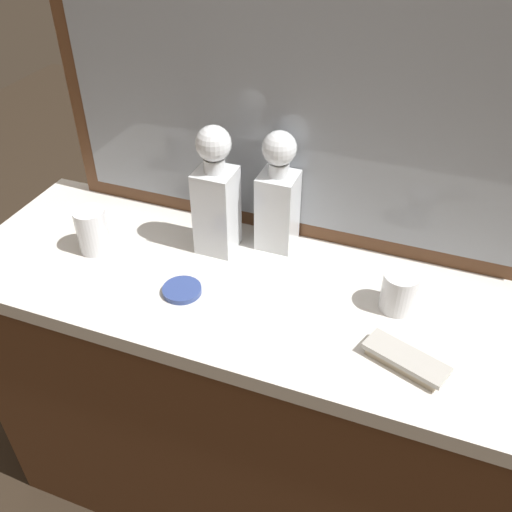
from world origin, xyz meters
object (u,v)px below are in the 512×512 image
(crystal_decanter_right, at_px, (278,202))
(silver_brush_front, at_px, (405,360))
(crystal_decanter_left, at_px, (216,203))
(porcelain_dish, at_px, (182,290))
(crystal_tumbler_far_right, at_px, (93,232))
(crystal_tumbler_left, at_px, (399,293))

(crystal_decanter_right, xyz_separation_m, silver_brush_front, (0.34, -0.27, -0.10))
(crystal_decanter_right, relative_size, crystal_decanter_left, 0.94)
(crystal_decanter_right, height_order, porcelain_dish, crystal_decanter_right)
(crystal_tumbler_far_right, height_order, silver_brush_front, crystal_tumbler_far_right)
(crystal_tumbler_left, distance_m, crystal_tumbler_far_right, 0.69)
(crystal_decanter_right, relative_size, crystal_tumbler_left, 3.33)
(crystal_decanter_left, bearing_deg, porcelain_dish, -92.34)
(crystal_decanter_left, height_order, silver_brush_front, crystal_decanter_left)
(porcelain_dish, bearing_deg, crystal_tumbler_left, 14.71)
(crystal_tumbler_far_right, relative_size, silver_brush_front, 0.64)
(crystal_decanter_right, distance_m, porcelain_dish, 0.29)
(crystal_decanter_right, distance_m, silver_brush_front, 0.45)
(silver_brush_front, xyz_separation_m, porcelain_dish, (-0.47, 0.04, -0.01))
(crystal_decanter_left, bearing_deg, silver_brush_front, -24.47)
(crystal_tumbler_far_right, height_order, porcelain_dish, crystal_tumbler_far_right)
(crystal_tumbler_left, bearing_deg, crystal_decanter_right, 157.57)
(silver_brush_front, bearing_deg, porcelain_dish, 175.61)
(silver_brush_front, bearing_deg, crystal_tumbler_left, 105.23)
(crystal_decanter_right, bearing_deg, crystal_tumbler_left, -22.43)
(crystal_decanter_right, relative_size, silver_brush_front, 1.72)
(crystal_tumbler_left, height_order, crystal_tumbler_far_right, crystal_tumbler_far_right)
(crystal_tumbler_left, bearing_deg, porcelain_dish, -165.29)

